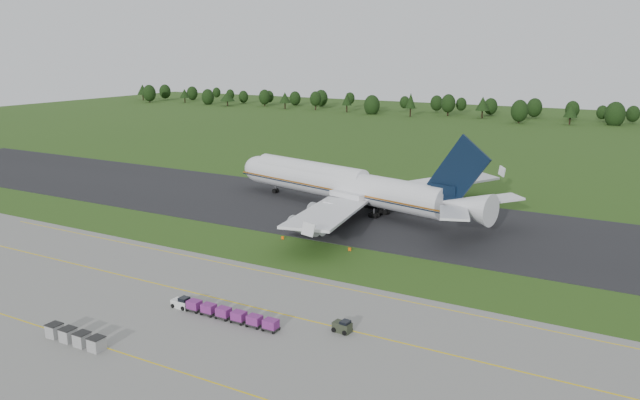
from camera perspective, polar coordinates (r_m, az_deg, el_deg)
The scene contains 10 objects.
ground at distance 105.31m, azimuth -1.63°, elevation -5.04°, with size 600.00×600.00×0.00m, color #274615.
apron at distance 80.22m, azimuth -14.49°, elevation -11.68°, with size 300.00×52.00×0.06m, color slate.
taxiway at distance 129.05m, azimuth 4.78°, elevation -1.53°, with size 300.00×40.00×0.08m, color black.
apron_markings at distance 84.88m, azimuth -11.19°, elevation -10.01°, with size 300.00×30.20×0.01m.
tree_line at distance 312.63m, azimuth 18.72°, elevation 7.83°, with size 524.68×22.60×11.96m.
aircraft at distance 134.13m, azimuth 2.26°, elevation 1.44°, with size 67.20×63.50×18.80m.
baggage_train at distance 82.28m, azimuth -8.98°, elevation -10.10°, with size 16.66×1.51×1.45m.
utility_cart at distance 77.76m, azimuth 2.04°, elevation -11.55°, with size 2.34×1.56×1.22m.
uld_row at distance 80.18m, azimuth -21.49°, elevation -11.57°, with size 8.86×1.66×1.64m.
edge_markers at distance 110.37m, azimuth -0.45°, elevation -4.00°, with size 14.15×0.30×0.60m.
Camera 1 is at (51.49, -85.42, 33.80)m, focal length 35.00 mm.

